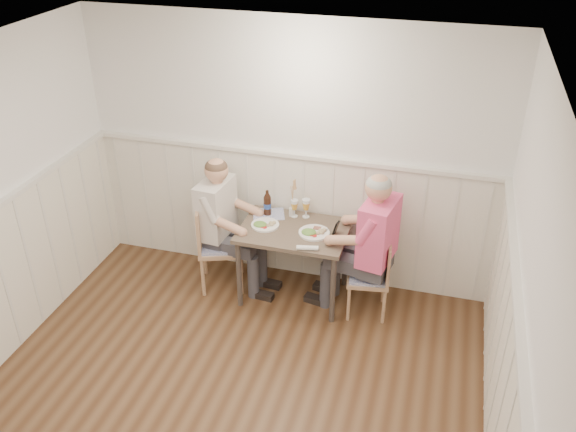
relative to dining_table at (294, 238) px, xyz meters
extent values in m
cube|color=white|center=(-0.15, 0.41, 0.65)|extent=(4.00, 0.04, 2.60)
cube|color=white|center=(1.85, -1.84, 0.65)|extent=(0.04, 4.50, 2.60)
cube|color=white|center=(-0.15, -1.84, 1.94)|extent=(4.00, 4.50, 0.02)
cube|color=white|center=(-0.15, 0.39, 0.00)|extent=(3.98, 0.03, 1.30)
cube|color=silver|center=(-0.15, 0.38, 0.67)|extent=(3.98, 0.06, 0.04)
cube|color=silver|center=(1.82, -1.84, 0.67)|extent=(0.06, 4.48, 0.04)
cube|color=#4C3F30|center=(0.00, 0.00, 0.08)|extent=(1.00, 0.70, 0.04)
cylinder|color=#3F3833|center=(-0.45, -0.30, -0.30)|extent=(0.05, 0.05, 0.71)
cylinder|color=#3F3833|center=(-0.45, 0.30, -0.30)|extent=(0.05, 0.05, 0.71)
cylinder|color=#3F3833|center=(0.45, -0.30, -0.30)|extent=(0.05, 0.05, 0.71)
cylinder|color=#3F3833|center=(0.45, 0.30, -0.30)|extent=(0.05, 0.05, 0.71)
cube|color=#9C6D4E|center=(0.73, -0.06, -0.27)|extent=(0.42, 0.42, 0.04)
cube|color=#3F4D9F|center=(0.73, -0.06, -0.24)|extent=(0.38, 0.38, 0.03)
cube|color=#9C6D4E|center=(0.89, -0.04, -0.06)|extent=(0.08, 0.37, 0.39)
cylinder|color=#9C6D4E|center=(0.91, -0.20, -0.47)|extent=(0.03, 0.03, 0.37)
cylinder|color=#9C6D4E|center=(0.59, -0.24, -0.47)|extent=(0.03, 0.03, 0.37)
cylinder|color=#9C6D4E|center=(0.86, 0.12, -0.47)|extent=(0.03, 0.03, 0.37)
cylinder|color=#9C6D4E|center=(0.54, 0.08, -0.47)|extent=(0.03, 0.03, 0.37)
cube|color=#9C6D4E|center=(-0.73, -0.02, -0.21)|extent=(0.55, 0.55, 0.04)
cube|color=#3F4D9F|center=(-0.73, -0.02, -0.18)|extent=(0.49, 0.49, 0.03)
cube|color=#9C6D4E|center=(-0.91, -0.08, 0.03)|extent=(0.17, 0.42, 0.45)
cylinder|color=#9C6D4E|center=(-0.97, 0.10, -0.44)|extent=(0.04, 0.04, 0.42)
cylinder|color=#9C6D4E|center=(-0.62, 0.22, -0.44)|extent=(0.04, 0.04, 0.42)
cylinder|color=#9C6D4E|center=(-0.84, -0.25, -0.44)|extent=(0.04, 0.04, 0.42)
cylinder|color=#9C6D4E|center=(-0.49, -0.13, -0.44)|extent=(0.04, 0.04, 0.42)
cube|color=#3F3F47|center=(0.77, -0.06, -0.42)|extent=(0.54, 0.50, 0.48)
cube|color=#3F3F47|center=(0.56, -0.02, -0.11)|extent=(0.51, 0.46, 0.14)
cube|color=pink|center=(0.77, -0.06, 0.24)|extent=(0.34, 0.50, 0.58)
sphere|color=tan|center=(0.77, -0.06, 0.66)|extent=(0.23, 0.23, 0.23)
sphere|color=#A5A5A0|center=(0.77, -0.06, 0.69)|extent=(0.22, 0.22, 0.22)
cube|color=black|center=(0.39, 0.01, 0.25)|extent=(0.03, 0.08, 0.14)
cube|color=#3F3F47|center=(-0.75, 0.01, -0.43)|extent=(0.48, 0.45, 0.46)
cube|color=#3F3F47|center=(-0.55, -0.01, -0.14)|extent=(0.46, 0.40, 0.13)
cube|color=silver|center=(-0.75, 0.01, 0.20)|extent=(0.29, 0.47, 0.56)
sphere|color=tan|center=(-0.75, 0.01, 0.60)|extent=(0.22, 0.22, 0.22)
sphere|color=#4C3828|center=(-0.75, 0.01, 0.63)|extent=(0.21, 0.21, 0.21)
cylinder|color=white|center=(0.20, -0.03, 0.11)|extent=(0.29, 0.29, 0.02)
ellipsoid|color=#3F722D|center=(0.16, -0.06, 0.14)|extent=(0.14, 0.12, 0.05)
sphere|color=tan|center=(0.26, -0.02, 0.13)|extent=(0.04, 0.04, 0.04)
cube|color=brown|center=(0.22, 0.04, 0.12)|extent=(0.08, 0.05, 0.01)
cylinder|color=white|center=(0.28, 0.04, 0.13)|extent=(0.06, 0.06, 0.03)
cylinder|color=white|center=(-0.28, -0.01, 0.10)|extent=(0.26, 0.26, 0.02)
ellipsoid|color=#3F722D|center=(-0.31, -0.04, 0.14)|extent=(0.13, 0.11, 0.05)
sphere|color=tan|center=(-0.22, 0.00, 0.13)|extent=(0.04, 0.04, 0.04)
cylinder|color=silver|center=(0.05, 0.25, 0.10)|extent=(0.07, 0.07, 0.01)
cylinder|color=silver|center=(0.05, 0.25, 0.14)|extent=(0.01, 0.01, 0.08)
cone|color=gold|center=(0.05, 0.25, 0.22)|extent=(0.08, 0.08, 0.07)
cylinder|color=silver|center=(0.05, 0.25, 0.27)|extent=(0.08, 0.08, 0.03)
cylinder|color=silver|center=(-0.06, 0.23, 0.10)|extent=(0.06, 0.06, 0.01)
cylinder|color=silver|center=(-0.06, 0.23, 0.14)|extent=(0.01, 0.01, 0.08)
cone|color=gold|center=(-0.06, 0.23, 0.21)|extent=(0.07, 0.07, 0.07)
cylinder|color=silver|center=(-0.06, 0.23, 0.26)|extent=(0.07, 0.07, 0.03)
cylinder|color=black|center=(-0.32, 0.19, 0.19)|extent=(0.07, 0.07, 0.19)
cone|color=black|center=(-0.32, 0.19, 0.31)|extent=(0.07, 0.07, 0.04)
cylinder|color=black|center=(-0.32, 0.19, 0.34)|extent=(0.03, 0.03, 0.03)
cylinder|color=#254598|center=(-0.32, 0.19, 0.20)|extent=(0.07, 0.07, 0.05)
cylinder|color=white|center=(0.21, -0.31, 0.12)|extent=(0.20, 0.08, 0.04)
cylinder|color=silver|center=(-0.09, 0.23, 0.14)|extent=(0.05, 0.05, 0.09)
cylinder|color=tan|center=(-0.09, 0.23, 0.29)|extent=(0.03, 0.03, 0.28)
cone|color=tan|center=(-0.09, 0.23, 0.46)|extent=(0.04, 0.04, 0.10)
cube|color=#3F4D9F|center=(-0.31, 0.20, 0.10)|extent=(0.36, 0.33, 0.01)
camera|label=1|loc=(1.26, -4.67, 3.01)|focal=38.00mm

